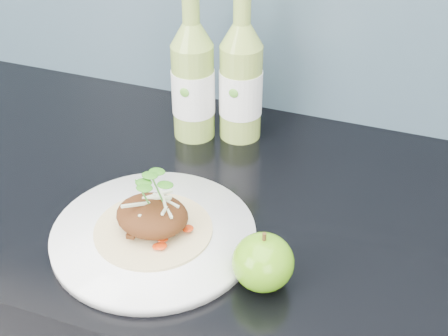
{
  "coord_description": "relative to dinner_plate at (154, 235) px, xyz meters",
  "views": [
    {
      "loc": [
        0.26,
        1.0,
        1.47
      ],
      "look_at": [
        0.02,
        1.63,
        1.0
      ],
      "focal_mm": 50.0,
      "sensor_mm": 36.0,
      "label": 1
    }
  ],
  "objects": [
    {
      "name": "dinner_plate",
      "position": [
        0.0,
        0.0,
        0.0
      ],
      "size": [
        0.34,
        0.34,
        0.02
      ],
      "color": "white",
      "rests_on": "kitchen_counter"
    },
    {
      "name": "pork_taco",
      "position": [
        0.0,
        0.0,
        0.04
      ],
      "size": [
        0.16,
        0.16,
        0.1
      ],
      "color": "tan",
      "rests_on": "dinner_plate"
    },
    {
      "name": "green_apple",
      "position": [
        0.16,
        -0.03,
        0.03
      ],
      "size": [
        0.1,
        0.1,
        0.08
      ],
      "rotation": [
        0.0,
        0.0,
        0.35
      ],
      "color": "#559710",
      "rests_on": "kitchen_counter"
    },
    {
      "name": "cider_bottle_left",
      "position": [
        -0.05,
        0.28,
        0.09
      ],
      "size": [
        0.07,
        0.07,
        0.26
      ],
      "rotation": [
        0.0,
        0.0,
        -0.01
      ],
      "color": "#89A846",
      "rests_on": "kitchen_counter"
    },
    {
      "name": "cider_bottle_right",
      "position": [
        0.02,
        0.3,
        0.09
      ],
      "size": [
        0.08,
        0.08,
        0.26
      ],
      "rotation": [
        0.0,
        0.0,
        -0.11
      ],
      "color": "#8EA946",
      "rests_on": "kitchen_counter"
    }
  ]
}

